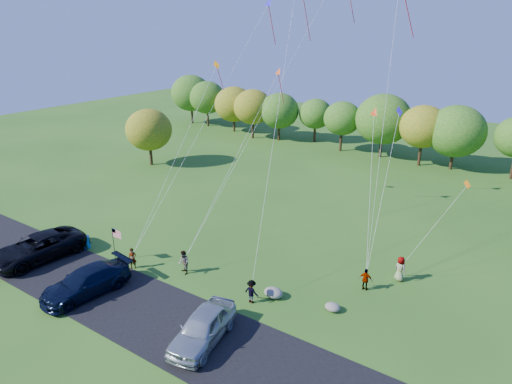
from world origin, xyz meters
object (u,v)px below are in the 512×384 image
(flyer_e, at_px, (400,269))
(minivan_dark, at_px, (38,248))
(flyer_c, at_px, (252,291))
(minivan_silver, at_px, (203,327))
(flyer_b, at_px, (184,262))
(trash_barrel, at_px, (86,242))
(flyer_d, at_px, (366,280))
(flyer_a, at_px, (133,258))
(minivan_navy, at_px, (86,282))
(park_bench, at_px, (81,241))

(flyer_e, bearing_deg, minivan_dark, 51.91)
(flyer_c, bearing_deg, flyer_e, -130.58)
(minivan_silver, relative_size, flyer_b, 3.00)
(trash_barrel, bearing_deg, flyer_d, 17.90)
(minivan_silver, xyz_separation_m, flyer_a, (-9.45, 3.36, -0.17))
(minivan_dark, distance_m, minivan_navy, 6.96)
(minivan_silver, height_order, trash_barrel, minivan_silver)
(flyer_e, bearing_deg, minivan_silver, 85.14)
(flyer_e, distance_m, park_bench, 24.12)
(flyer_d, height_order, park_bench, flyer_d)
(flyer_b, xyz_separation_m, flyer_c, (5.94, -0.24, -0.09))
(minivan_dark, height_order, minivan_navy, minivan_dark)
(flyer_e, distance_m, trash_barrel, 23.68)
(flyer_c, xyz_separation_m, trash_barrel, (-15.01, -1.18, -0.30))
(flyer_d, distance_m, park_bench, 21.88)
(minivan_silver, distance_m, flyer_c, 4.64)
(minivan_dark, relative_size, flyer_c, 4.29)
(flyer_c, bearing_deg, minivan_silver, 90.21)
(minivan_navy, relative_size, minivan_silver, 1.13)
(flyer_b, bearing_deg, minivan_navy, -94.15)
(flyer_a, bearing_deg, minivan_navy, -127.94)
(flyer_e, height_order, park_bench, flyer_e)
(minivan_dark, bearing_deg, flyer_a, 29.46)
(minivan_dark, height_order, flyer_d, minivan_dark)
(flyer_a, height_order, flyer_c, flyer_c)
(flyer_d, bearing_deg, minivan_navy, 32.69)
(minivan_dark, distance_m, flyer_d, 23.74)
(minivan_navy, relative_size, flyer_a, 3.77)
(minivan_navy, distance_m, trash_barrel, 6.99)
(minivan_dark, xyz_separation_m, minivan_navy, (6.90, -0.92, -0.08))
(minivan_navy, distance_m, flyer_a, 3.99)
(minivan_dark, distance_m, trash_barrel, 3.44)
(minivan_navy, relative_size, flyer_d, 3.84)
(minivan_silver, bearing_deg, flyer_e, 49.95)
(flyer_d, bearing_deg, flyer_e, -124.58)
(park_bench, bearing_deg, flyer_d, -5.26)
(flyer_a, relative_size, flyer_c, 1.00)
(flyer_d, relative_size, flyer_e, 0.86)
(flyer_b, bearing_deg, flyer_c, 25.37)
(minivan_dark, relative_size, flyer_a, 4.30)
(minivan_navy, xyz_separation_m, minivan_silver, (9.32, 0.63, 0.03))
(trash_barrel, bearing_deg, minivan_silver, -13.00)
(minivan_silver, height_order, flyer_e, minivan_silver)
(minivan_dark, bearing_deg, park_bench, 80.36)
(flyer_a, height_order, flyer_b, flyer_b)
(minivan_dark, height_order, trash_barrel, minivan_dark)
(minivan_navy, height_order, flyer_c, minivan_navy)
(flyer_a, bearing_deg, trash_barrel, 139.20)
(minivan_navy, distance_m, flyer_e, 20.87)
(minivan_navy, bearing_deg, park_bench, 154.44)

